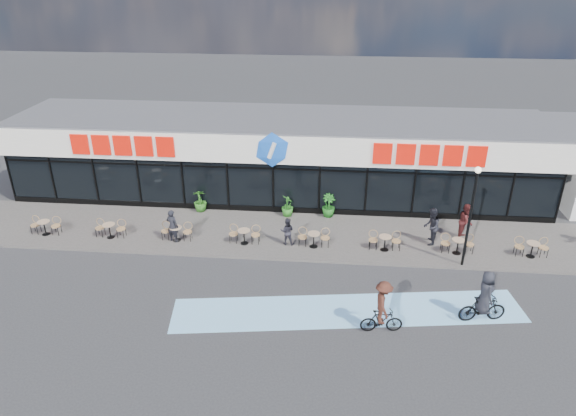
{
  "coord_description": "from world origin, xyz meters",
  "views": [
    {
      "loc": [
        3.14,
        -18.36,
        12.62
      ],
      "look_at": [
        1.13,
        3.5,
        2.04
      ],
      "focal_mm": 32.0,
      "sensor_mm": 36.0,
      "label": 1
    }
  ],
  "objects": [
    {
      "name": "bistro_set_2",
      "position": [
        -4.41,
        3.4,
        0.56
      ],
      "size": [
        1.54,
        0.62,
        0.9
      ],
      "color": "#9E8965",
      "rests_on": "sidewalk"
    },
    {
      "name": "bistro_set_7",
      "position": [
        12.59,
        3.4,
        0.56
      ],
      "size": [
        1.54,
        0.62,
        0.9
      ],
      "color": "#9E8965",
      "rests_on": "sidewalk"
    },
    {
      "name": "bistro_set_6",
      "position": [
        9.19,
        3.4,
        0.56
      ],
      "size": [
        1.54,
        0.62,
        0.9
      ],
      "color": "#9E8965",
      "rests_on": "sidewalk"
    },
    {
      "name": "sidewalk",
      "position": [
        0.0,
        4.5,
        0.05
      ],
      "size": [
        44.0,
        5.0,
        0.1
      ],
      "primitive_type": "cube",
      "color": "#544D4A",
      "rests_on": "ground"
    },
    {
      "name": "potted_plant_left",
      "position": [
        -4.04,
        6.72,
        0.73
      ],
      "size": [
        0.84,
        0.84,
        1.25
      ],
      "primitive_type": "imported",
      "rotation": [
        0.0,
        0.0,
        3.37
      ],
      "color": "#275E1B",
      "rests_on": "sidewalk"
    },
    {
      "name": "pedestrian_a",
      "position": [
        8.04,
        4.14,
        1.04
      ],
      "size": [
        0.9,
        1.05,
        1.88
      ],
      "primitive_type": "imported",
      "rotation": [
        0.0,
        0.0,
        -1.81
      ],
      "color": "black",
      "rests_on": "sidewalk"
    },
    {
      "name": "cyclist_b",
      "position": [
        9.12,
        -1.65,
        0.9
      ],
      "size": [
        1.92,
        0.95,
        2.22
      ],
      "color": "black",
      "rests_on": "ground"
    },
    {
      "name": "bistro_set_1",
      "position": [
        -7.81,
        3.4,
        0.56
      ],
      "size": [
        1.54,
        0.62,
        0.9
      ],
      "color": "#9E8965",
      "rests_on": "sidewalk"
    },
    {
      "name": "pedestrian_b",
      "position": [
        9.86,
        4.95,
        1.01
      ],
      "size": [
        0.97,
        1.08,
        1.82
      ],
      "primitive_type": "imported",
      "rotation": [
        0.0,
        0.0,
        1.19
      ],
      "color": "#441818",
      "rests_on": "sidewalk"
    },
    {
      "name": "potted_plant_right",
      "position": [
        0.81,
        6.57,
        0.68
      ],
      "size": [
        0.9,
        0.9,
        1.17
      ],
      "primitive_type": "imported",
      "rotation": [
        0.0,
        0.0,
        2.11
      ],
      "color": "#24631C",
      "rests_on": "sidewalk"
    },
    {
      "name": "ground",
      "position": [
        0.0,
        0.0,
        0.0
      ],
      "size": [
        120.0,
        120.0,
        0.0
      ],
      "primitive_type": "plane",
      "color": "#28282B",
      "rests_on": "ground"
    },
    {
      "name": "bistro_set_0",
      "position": [
        -11.21,
        3.4,
        0.56
      ],
      "size": [
        1.54,
        0.62,
        0.9
      ],
      "color": "#9E8965",
      "rests_on": "sidewalk"
    },
    {
      "name": "building",
      "position": [
        -0.0,
        9.93,
        2.34
      ],
      "size": [
        30.6,
        6.57,
        4.75
      ],
      "color": "black",
      "rests_on": "ground"
    },
    {
      "name": "bike_lane",
      "position": [
        4.0,
        -1.5,
        0.01
      ],
      "size": [
        14.17,
        4.13,
        0.01
      ],
      "primitive_type": "cube",
      "rotation": [
        0.0,
        0.0,
        0.14
      ],
      "color": "#7BBBE9",
      "rests_on": "ground"
    },
    {
      "name": "patron_right",
      "position": [
        1.09,
        3.46,
        0.8
      ],
      "size": [
        0.7,
        0.56,
        1.4
      ],
      "primitive_type": "imported",
      "rotation": [
        0.0,
        0.0,
        3.1
      ],
      "color": "#23222B",
      "rests_on": "sidewalk"
    },
    {
      "name": "patron_left",
      "position": [
        -4.53,
        3.24,
        0.95
      ],
      "size": [
        0.71,
        0.57,
        1.7
      ],
      "primitive_type": "imported",
      "rotation": [
        0.0,
        0.0,
        2.84
      ],
      "color": "black",
      "rests_on": "sidewalk"
    },
    {
      "name": "bistro_set_4",
      "position": [
        2.39,
        3.4,
        0.56
      ],
      "size": [
        1.54,
        0.62,
        0.9
      ],
      "color": "#9E8965",
      "rests_on": "sidewalk"
    },
    {
      "name": "cyclist_a",
      "position": [
        5.21,
        -2.66,
        1.02
      ],
      "size": [
        1.65,
        1.19,
        2.2
      ],
      "color": "black",
      "rests_on": "ground"
    },
    {
      "name": "bistro_set_3",
      "position": [
        -1.01,
        3.4,
        0.56
      ],
      "size": [
        1.54,
        0.62,
        0.9
      ],
      "color": "#9E8965",
      "rests_on": "sidewalk"
    },
    {
      "name": "potted_plant_mid",
      "position": [
        3.03,
        6.71,
        0.73
      ],
      "size": [
        0.97,
        0.97,
        1.27
      ],
      "primitive_type": "imported",
      "rotation": [
        0.0,
        0.0,
        0.51
      ],
      "color": "#195518",
      "rests_on": "sidewalk"
    },
    {
      "name": "bistro_set_5",
      "position": [
        5.79,
        3.4,
        0.56
      ],
      "size": [
        1.54,
        0.62,
        0.9
      ],
      "color": "#9E8965",
      "rests_on": "sidewalk"
    },
    {
      "name": "lamp_post",
      "position": [
        9.23,
        2.3,
        2.97
      ],
      "size": [
        0.28,
        0.28,
        4.78
      ],
      "color": "black",
      "rests_on": "sidewalk"
    }
  ]
}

